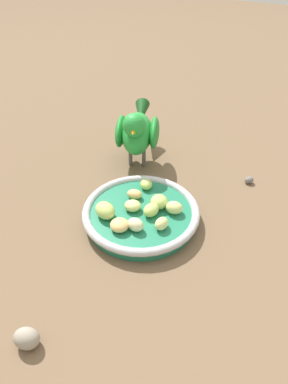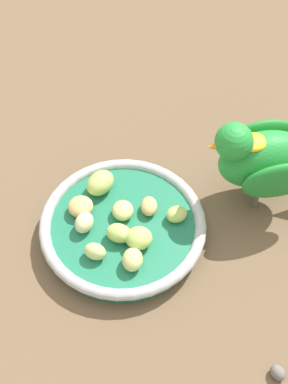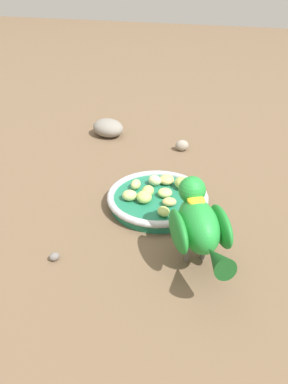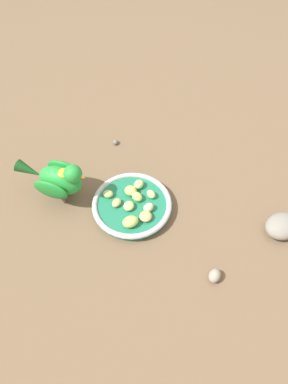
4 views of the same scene
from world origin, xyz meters
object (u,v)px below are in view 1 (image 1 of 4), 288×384
(parrot, at_px, (137,131))
(apple_piece_4, at_px, (173,209))
(apple_piece_3, at_px, (136,193))
(apple_piece_8, at_px, (162,224))
(apple_piece_0, at_px, (133,206))
(pebble_1, at_px, (249,180))
(apple_piece_1, at_px, (135,225))
(feeding_bowl, at_px, (141,214))
(apple_piece_2, at_px, (105,210))
(pebble_0, at_px, (27,338))
(apple_piece_7, at_px, (146,184))
(apple_piece_6, at_px, (160,201))
(apple_piece_9, at_px, (120,225))
(apple_piece_5, at_px, (151,210))

(parrot, bearing_deg, apple_piece_4, 23.77)
(apple_piece_3, distance_m, apple_piece_4, 0.07)
(apple_piece_8, xyz_separation_m, parrot, (-0.14, 0.16, 0.04))
(apple_piece_8, bearing_deg, apple_piece_0, 166.63)
(apple_piece_3, bearing_deg, apple_piece_0, -66.49)
(apple_piece_3, bearing_deg, pebble_1, 47.56)
(apple_piece_1, height_order, apple_piece_8, apple_piece_1)
(parrot, height_order, pebble_1, parrot)
(feeding_bowl, relative_size, pebble_1, 11.28)
(apple_piece_2, bearing_deg, apple_piece_0, 50.55)
(feeding_bowl, relative_size, apple_piece_3, 7.36)
(apple_piece_3, distance_m, pebble_0, 0.28)
(apple_piece_2, relative_size, apple_piece_7, 1.54)
(apple_piece_1, relative_size, apple_piece_7, 1.08)
(pebble_0, bearing_deg, parrot, 102.74)
(apple_piece_4, bearing_deg, apple_piece_8, -90.55)
(pebble_0, relative_size, pebble_1, 1.85)
(apple_piece_6, bearing_deg, apple_piece_8, -58.89)
(apple_piece_2, bearing_deg, apple_piece_9, -19.95)
(apple_piece_0, relative_size, apple_piece_3, 1.04)
(pebble_0, bearing_deg, apple_piece_6, 84.90)
(feeding_bowl, height_order, apple_piece_8, apple_piece_8)
(apple_piece_1, distance_m, apple_piece_7, 0.10)
(apple_piece_4, bearing_deg, apple_piece_3, 174.63)
(apple_piece_7, xyz_separation_m, apple_piece_9, (0.02, -0.11, 0.00))
(apple_piece_1, xyz_separation_m, parrot, (-0.11, 0.18, 0.04))
(apple_piece_2, relative_size, apple_piece_8, 1.52)
(apple_piece_2, height_order, apple_piece_7, apple_piece_2)
(apple_piece_3, height_order, apple_piece_6, apple_piece_6)
(apple_piece_3, height_order, apple_piece_9, apple_piece_9)
(apple_piece_6, bearing_deg, apple_piece_1, -94.45)
(apple_piece_5, height_order, pebble_0, apple_piece_5)
(apple_piece_8, relative_size, parrot, 0.14)
(apple_piece_0, xyz_separation_m, parrot, (-0.08, 0.15, 0.05))
(apple_piece_1, bearing_deg, apple_piece_7, 111.15)
(apple_piece_3, bearing_deg, apple_piece_2, -103.19)
(apple_piece_1, distance_m, parrot, 0.22)
(apple_piece_1, relative_size, apple_piece_8, 1.06)
(apple_piece_0, distance_m, apple_piece_8, 0.06)
(apple_piece_8, bearing_deg, apple_piece_3, 148.46)
(apple_piece_0, distance_m, pebble_0, 0.24)
(apple_piece_6, relative_size, parrot, 0.17)
(parrot, bearing_deg, apple_piece_8, 15.96)
(apple_piece_9, bearing_deg, apple_piece_1, 28.00)
(apple_piece_4, height_order, apple_piece_7, apple_piece_4)
(pebble_1, bearing_deg, pebble_0, -106.19)
(apple_piece_5, height_order, apple_piece_9, apple_piece_5)
(apple_piece_1, distance_m, apple_piece_5, 0.04)
(apple_piece_0, xyz_separation_m, apple_piece_6, (0.03, 0.03, 0.00))
(apple_piece_3, xyz_separation_m, pebble_0, (0.02, -0.27, -0.01))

